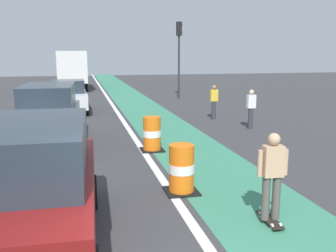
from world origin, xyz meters
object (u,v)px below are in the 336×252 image
object	(u,v)px
parked_suv_nearest	(34,186)
traffic_light_corner	(179,46)
parked_suv_second	(50,115)
parked_sedan_third	(69,96)
traffic_barrel_mid	(152,134)
skateboarder_on_lane	(272,175)
traffic_barrel_front	(182,169)
delivery_truck_down_block	(71,68)
pedestrian_waiting	(251,108)
pedestrian_crossing	(214,101)

from	to	relation	value
parked_suv_nearest	traffic_light_corner	bearing A→B (deg)	68.64
parked_suv_nearest	parked_suv_second	distance (m)	7.15
parked_sedan_third	traffic_barrel_mid	bearing A→B (deg)	-72.66
skateboarder_on_lane	traffic_light_corner	bearing A→B (deg)	80.06
traffic_barrel_front	delivery_truck_down_block	xyz separation A→B (m)	(-2.74, 25.84, 1.31)
traffic_barrel_front	pedestrian_waiting	xyz separation A→B (m)	(4.66, 6.28, 0.33)
parked_suv_second	traffic_light_corner	size ratio (longest dim) A/B	0.91
parked_sedan_third	traffic_light_corner	xyz separation A→B (m)	(7.17, 4.41, 2.67)
traffic_light_corner	pedestrian_crossing	world-z (taller)	traffic_light_corner
skateboarder_on_lane	parked_suv_nearest	xyz separation A→B (m)	(-4.05, 0.04, 0.12)
skateboarder_on_lane	parked_suv_second	xyz separation A→B (m)	(-4.31, 7.19, 0.12)
traffic_light_corner	parked_sedan_third	bearing A→B (deg)	-148.39
traffic_barrel_mid	pedestrian_waiting	distance (m)	5.26
parked_suv_nearest	delivery_truck_down_block	size ratio (longest dim) A/B	0.61
parked_suv_second	traffic_barrel_front	size ratio (longest dim) A/B	4.27
parked_suv_second	traffic_light_corner	distance (m)	14.15
parked_suv_second	skateboarder_on_lane	bearing A→B (deg)	-59.08
parked_sedan_third	traffic_barrel_front	size ratio (longest dim) A/B	3.80
pedestrian_crossing	pedestrian_waiting	distance (m)	2.56
parked_suv_second	delivery_truck_down_block	bearing A→B (deg)	88.89
parked_sedan_third	traffic_barrel_mid	xyz separation A→B (m)	(2.76, -8.83, -0.30)
skateboarder_on_lane	parked_suv_second	size ratio (longest dim) A/B	0.36
traffic_barrel_mid	pedestrian_waiting	xyz separation A→B (m)	(4.61, 2.53, 0.33)
pedestrian_waiting	skateboarder_on_lane	bearing A→B (deg)	-113.21
parked_sedan_third	parked_suv_nearest	bearing A→B (deg)	-90.74
pedestrian_crossing	pedestrian_waiting	bearing A→B (deg)	-74.23
traffic_barrel_front	delivery_truck_down_block	world-z (taller)	delivery_truck_down_block
parked_suv_second	traffic_light_corner	world-z (taller)	traffic_light_corner
parked_sedan_third	pedestrian_waiting	bearing A→B (deg)	-40.55
traffic_light_corner	pedestrian_crossing	bearing A→B (deg)	-93.52
traffic_barrel_mid	traffic_light_corner	xyz separation A→B (m)	(4.42, 13.24, 2.97)
traffic_barrel_mid	pedestrian_crossing	xyz separation A→B (m)	(3.91, 4.99, 0.33)
skateboarder_on_lane	traffic_barrel_front	xyz separation A→B (m)	(-1.17, 1.87, -0.38)
traffic_barrel_mid	pedestrian_waiting	world-z (taller)	pedestrian_waiting
parked_suv_nearest	traffic_barrel_mid	bearing A→B (deg)	62.20
parked_sedan_third	skateboarder_on_lane	bearing A→B (deg)	-75.01
traffic_barrel_front	parked_suv_second	bearing A→B (deg)	120.56
parked_suv_nearest	parked_sedan_third	world-z (taller)	parked_suv_nearest
skateboarder_on_lane	traffic_light_corner	size ratio (longest dim) A/B	0.33
parked_suv_nearest	parked_sedan_third	xyz separation A→B (m)	(0.18, 14.40, -0.20)
traffic_barrel_mid	pedestrian_crossing	size ratio (longest dim) A/B	0.68
skateboarder_on_lane	pedestrian_waiting	size ratio (longest dim) A/B	1.05
parked_suv_nearest	delivery_truck_down_block	distance (m)	27.68
traffic_barrel_front	traffic_barrel_mid	size ratio (longest dim) A/B	1.00
traffic_barrel_front	delivery_truck_down_block	distance (m)	26.01
parked_suv_nearest	traffic_barrel_front	distance (m)	3.45
skateboarder_on_lane	traffic_barrel_front	bearing A→B (deg)	121.93
traffic_barrel_front	pedestrian_crossing	size ratio (longest dim) A/B	0.68
pedestrian_crossing	traffic_barrel_mid	bearing A→B (deg)	-128.06
parked_suv_second	pedestrian_waiting	xyz separation A→B (m)	(7.80, 0.96, -0.17)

